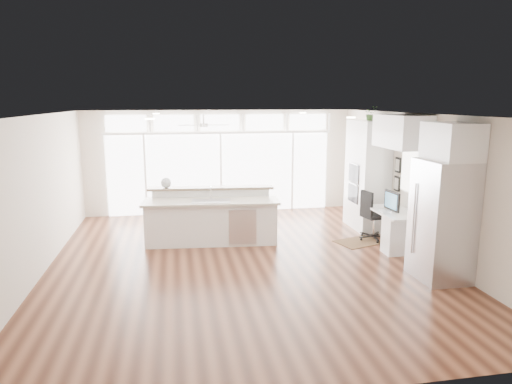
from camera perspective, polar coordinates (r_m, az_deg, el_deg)
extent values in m
cube|color=#432114|center=(8.57, -1.55, -8.78)|extent=(7.00, 8.00, 0.02)
cube|color=white|center=(8.05, -1.66, 9.65)|extent=(7.00, 8.00, 0.02)
cube|color=beige|center=(12.12, -4.47, 3.79)|extent=(7.00, 0.04, 2.70)
cube|color=beige|center=(4.43, 6.36, -9.76)|extent=(7.00, 0.04, 2.70)
cube|color=beige|center=(8.43, -25.84, -0.66)|extent=(0.04, 8.00, 2.70)
cube|color=beige|center=(9.38, 20.05, 0.91)|extent=(0.04, 8.00, 2.70)
cube|color=silver|center=(12.10, -4.42, 2.35)|extent=(5.80, 0.06, 2.08)
cube|color=silver|center=(11.97, -4.52, 8.65)|extent=(5.90, 0.06, 0.40)
cube|color=white|center=(9.58, 19.03, 2.40)|extent=(0.04, 0.85, 0.85)
cube|color=white|center=(10.79, -6.58, 8.85)|extent=(1.16, 1.16, 0.32)
cube|color=white|center=(8.25, -1.87, 9.55)|extent=(3.40, 3.00, 0.02)
cube|color=white|center=(10.82, 13.74, 2.06)|extent=(0.64, 1.20, 2.50)
cube|color=white|center=(9.67, 16.87, -4.49)|extent=(0.72, 1.30, 0.76)
cube|color=white|center=(9.36, 17.78, 7.21)|extent=(0.64, 1.30, 0.64)
cube|color=silver|center=(8.12, 22.25, -3.32)|extent=(0.76, 0.90, 2.00)
cube|color=white|center=(7.95, 23.32, 5.82)|extent=(0.64, 0.90, 0.60)
cube|color=black|center=(10.14, 17.28, 2.12)|extent=(0.06, 0.22, 0.80)
cube|color=white|center=(9.56, -5.59, -3.12)|extent=(2.89, 1.30, 1.11)
cube|color=#321E10|center=(9.92, 12.70, -6.12)|extent=(1.05, 0.89, 0.01)
cube|color=black|center=(10.08, 14.56, -2.84)|extent=(0.64, 0.61, 1.06)
sphere|color=silver|center=(9.87, -11.18, 1.15)|extent=(0.23, 0.23, 0.23)
cube|color=black|center=(9.49, 16.64, -1.07)|extent=(0.12, 0.52, 0.43)
cube|color=silver|center=(9.46, 15.65, -2.34)|extent=(0.16, 0.31, 0.01)
imported|color=#3B622A|center=(10.69, 14.09, 9.33)|extent=(0.33, 0.35, 0.24)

